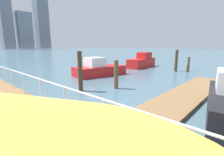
# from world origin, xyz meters

# --- Properties ---
(ground_plane) EXTENTS (300.00, 300.00, 0.00)m
(ground_plane) POSITION_xyz_m (0.00, 20.00, 0.00)
(ground_plane) COLOR #476675
(floating_dock) EXTENTS (12.81, 2.00, 0.18)m
(floating_dock) POSITION_xyz_m (2.91, 8.10, 0.09)
(floating_dock) COLOR olive
(floating_dock) RESTS_ON ground_plane
(boardwalk_railing) EXTENTS (0.06, 29.75, 1.08)m
(boardwalk_railing) POSITION_xyz_m (-3.15, 9.22, 1.26)
(boardwalk_railing) COLOR white
(boardwalk_railing) RESTS_ON boardwalk
(dock_piling_0) EXTENTS (0.29, 0.29, 1.94)m
(dock_piling_0) POSITION_xyz_m (1.96, 12.25, 0.97)
(dock_piling_0) COLOR brown
(dock_piling_0) RESTS_ON ground_plane
(dock_piling_1) EXTENTS (0.28, 0.28, 2.55)m
(dock_piling_1) POSITION_xyz_m (-0.03, 13.54, 1.27)
(dock_piling_1) COLOR #473826
(dock_piling_1) RESTS_ON ground_plane
(dock_piling_2) EXTENTS (0.29, 0.29, 1.64)m
(dock_piling_2) POSITION_xyz_m (12.77, 11.03, 0.82)
(dock_piling_2) COLOR brown
(dock_piling_2) RESTS_ON ground_plane
(dock_piling_3) EXTENTS (0.32, 0.32, 2.42)m
(dock_piling_3) POSITION_xyz_m (12.10, 12.15, 1.21)
(dock_piling_3) COLOR #473826
(dock_piling_3) RESTS_ON ground_plane
(moored_boat_0) EXTENTS (5.42, 2.17, 1.96)m
(moored_boat_0) POSITION_xyz_m (12.78, 17.03, 0.76)
(moored_boat_0) COLOR red
(moored_boat_0) RESTS_ON ground_plane
(moored_boat_1) EXTENTS (5.32, 3.11, 1.77)m
(moored_boat_1) POSITION_xyz_m (4.55, 16.79, 0.62)
(moored_boat_1) COLOR red
(moored_boat_1) RESTS_ON ground_plane
(skyline_tower_5) EXTENTS (10.40, 10.40, 53.18)m
(skyline_tower_5) POSITION_xyz_m (41.07, 180.94, 26.59)
(skyline_tower_5) COLOR gray
(skyline_tower_5) RESTS_ON ground_plane
(skyline_tower_6) EXTENTS (13.46, 9.34, 34.53)m
(skyline_tower_6) POSITION_xyz_m (56.07, 179.89, 17.26)
(skyline_tower_6) COLOR gray
(skyline_tower_6) RESTS_ON ground_plane
(skyline_tower_7) EXTENTS (12.62, 11.96, 50.17)m
(skyline_tower_7) POSITION_xyz_m (76.49, 185.69, 25.09)
(skyline_tower_7) COLOR slate
(skyline_tower_7) RESTS_ON ground_plane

